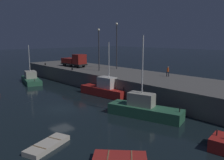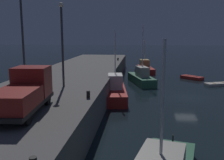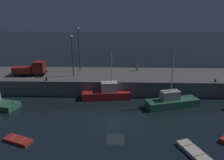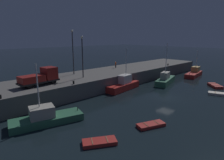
# 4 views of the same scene
# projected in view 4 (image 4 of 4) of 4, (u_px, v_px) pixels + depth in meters

# --- Properties ---
(ground_plane) EXTENTS (320.00, 320.00, 0.00)m
(ground_plane) POSITION_uv_depth(u_px,v_px,m) (166.00, 97.00, 32.71)
(ground_plane) COLOR black
(pier_quay) EXTENTS (60.45, 10.40, 2.73)m
(pier_quay) POSITION_uv_depth(u_px,v_px,m) (110.00, 77.00, 42.39)
(pier_quay) COLOR #5B5956
(pier_quay) RESTS_ON ground
(fishing_trawler_red) EXTENTS (8.29, 3.32, 7.99)m
(fishing_trawler_red) POSITION_uv_depth(u_px,v_px,m) (123.00, 85.00, 37.36)
(fishing_trawler_red) COLOR red
(fishing_trawler_red) RESTS_ON ground
(fishing_boat_blue) EXTENTS (8.50, 3.53, 6.56)m
(fishing_boat_blue) POSITION_uv_depth(u_px,v_px,m) (194.00, 73.00, 50.04)
(fishing_boat_blue) COLOR red
(fishing_boat_blue) RESTS_ON ground
(fishing_boat_white) EXTENTS (8.70, 4.61, 7.29)m
(fishing_boat_white) POSITION_uv_depth(u_px,v_px,m) (46.00, 118.00, 22.74)
(fishing_boat_white) COLOR #2D6647
(fishing_boat_white) RESTS_ON ground
(fishing_boat_grey) EXTENTS (8.57, 4.51, 8.90)m
(fishing_boat_grey) POSITION_uv_depth(u_px,v_px,m) (165.00, 80.00, 42.09)
(fishing_boat_grey) COLOR #2D6647
(fishing_boat_grey) RESTS_ON ground
(dinghy_orange_near) EXTENTS (2.78, 4.20, 0.44)m
(dinghy_orange_near) POSITION_uv_depth(u_px,v_px,m) (220.00, 94.00, 33.94)
(dinghy_orange_near) COLOR beige
(dinghy_orange_near) RESTS_ON ground
(rowboat_white_mid) EXTENTS (3.55, 2.37, 0.41)m
(rowboat_white_mid) POSITION_uv_depth(u_px,v_px,m) (151.00, 125.00, 22.11)
(rowboat_white_mid) COLOR #B22823
(rowboat_white_mid) RESTS_ON ground
(dinghy_red_small) EXTENTS (3.83, 3.75, 0.53)m
(dinghy_red_small) POSITION_uv_depth(u_px,v_px,m) (215.00, 86.00, 39.53)
(dinghy_red_small) COLOR #B22823
(dinghy_red_small) RESTS_ON ground
(rowboat_blue_far) EXTENTS (3.55, 2.87, 0.41)m
(rowboat_blue_far) POSITION_uv_depth(u_px,v_px,m) (99.00, 142.00, 18.53)
(rowboat_blue_far) COLOR #B22823
(rowboat_blue_far) RESTS_ON ground
(lamp_post_west) EXTENTS (0.44, 0.44, 7.53)m
(lamp_post_west) POSITION_uv_depth(u_px,v_px,m) (82.00, 54.00, 34.58)
(lamp_post_west) COLOR #38383D
(lamp_post_west) RESTS_ON pier_quay
(lamp_post_east) EXTENTS (0.44, 0.44, 8.69)m
(lamp_post_east) POSITION_uv_depth(u_px,v_px,m) (73.00, 49.00, 37.56)
(lamp_post_east) COLOR #38383D
(lamp_post_east) RESTS_ON pier_quay
(utility_truck) EXTENTS (6.36, 2.71, 2.63)m
(utility_truck) POSITION_uv_depth(u_px,v_px,m) (41.00, 77.00, 29.93)
(utility_truck) COLOR black
(utility_truck) RESTS_ON pier_quay
(dockworker) EXTENTS (0.40, 0.36, 1.57)m
(dockworker) POSITION_uv_depth(u_px,v_px,m) (116.00, 64.00, 46.21)
(dockworker) COLOR black
(dockworker) RESTS_ON pier_quay
(bollard_west) EXTENTS (0.28, 0.28, 0.55)m
(bollard_west) POSITION_uv_depth(u_px,v_px,m) (74.00, 82.00, 30.56)
(bollard_west) COLOR black
(bollard_west) RESTS_ON pier_quay
(bollard_central) EXTENTS (0.28, 0.28, 0.47)m
(bollard_central) POSITION_uv_depth(u_px,v_px,m) (168.00, 65.00, 50.28)
(bollard_central) COLOR black
(bollard_central) RESTS_ON pier_quay
(bollard_east) EXTENTS (0.28, 0.28, 0.49)m
(bollard_east) POSITION_uv_depth(u_px,v_px,m) (0.00, 97.00, 23.38)
(bollard_east) COLOR black
(bollard_east) RESTS_ON pier_quay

